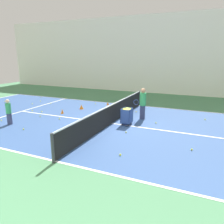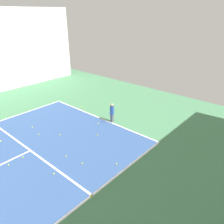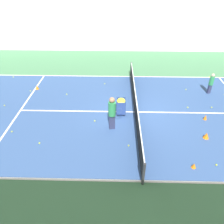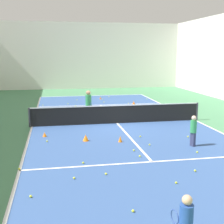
# 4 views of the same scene
# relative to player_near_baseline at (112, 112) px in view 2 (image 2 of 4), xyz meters

# --- Properties ---
(line_baseline_near) EXTENTS (9.00, 0.10, 0.00)m
(line_baseline_near) POSITION_rel_player_near_baseline_xyz_m (1.01, 0.10, -0.73)
(line_baseline_near) COLOR white
(line_baseline_near) RESTS_ON ground
(line_service_near) EXTENTS (9.00, 0.10, 0.00)m
(line_service_near) POSITION_rel_player_near_baseline_xyz_m (1.01, 5.12, -0.73)
(line_service_near) COLOR white
(line_service_near) RESTS_ON ground
(player_near_baseline) EXTENTS (0.29, 0.58, 1.28)m
(player_near_baseline) POSITION_rel_player_near_baseline_xyz_m (0.00, 0.00, 0.00)
(player_near_baseline) COLOR #4C4C56
(player_near_baseline) RESTS_ON ground
(tennis_ball_0) EXTENTS (0.07, 0.07, 0.07)m
(tennis_ball_0) POSITION_rel_player_near_baseline_xyz_m (3.14, 3.76, -0.69)
(tennis_ball_0) COLOR yellow
(tennis_ball_0) RESTS_ON ground
(tennis_ball_1) EXTENTS (0.07, 0.07, 0.07)m
(tennis_ball_1) POSITION_rel_player_near_baseline_xyz_m (-1.38, 5.38, -0.69)
(tennis_ball_1) COLOR yellow
(tennis_ball_1) RESTS_ON ground
(tennis_ball_2) EXTENTS (0.07, 0.07, 0.07)m
(tennis_ball_2) POSITION_rel_player_near_baseline_xyz_m (3.01, 5.74, -0.69)
(tennis_ball_2) COLOR yellow
(tennis_ball_2) RESTS_ON ground
(tennis_ball_5) EXTENTS (0.07, 0.07, 0.07)m
(tennis_ball_5) POSITION_rel_player_near_baseline_xyz_m (-2.99, 3.07, -0.69)
(tennis_ball_5) COLOR yellow
(tennis_ball_5) RESTS_ON ground
(tennis_ball_8) EXTENTS (0.07, 0.07, 0.07)m
(tennis_ball_8) POSITION_rel_player_near_baseline_xyz_m (0.69, 6.40, -0.69)
(tennis_ball_8) COLOR yellow
(tennis_ball_8) RESTS_ON ground
(tennis_ball_13) EXTENTS (0.07, 0.07, 0.07)m
(tennis_ball_13) POSITION_rel_player_near_baseline_xyz_m (-0.77, 4.25, -0.69)
(tennis_ball_13) COLOR yellow
(tennis_ball_13) RESTS_ON ground
(tennis_ball_14) EXTENTS (0.07, 0.07, 0.07)m
(tennis_ball_14) POSITION_rel_player_near_baseline_xyz_m (2.10, 3.98, -0.69)
(tennis_ball_14) COLOR yellow
(tennis_ball_14) RESTS_ON ground
(tennis_ball_15) EXTENTS (0.07, 0.07, 0.07)m
(tennis_ball_15) POSITION_rel_player_near_baseline_xyz_m (-3.49, 5.18, -0.69)
(tennis_ball_15) COLOR yellow
(tennis_ball_15) RESTS_ON ground
(tennis_ball_18) EXTENTS (0.07, 0.07, 0.07)m
(tennis_ball_18) POSITION_rel_player_near_baseline_xyz_m (-1.78, 4.09, -0.69)
(tennis_ball_18) COLOR yellow
(tennis_ball_18) RESTS_ON ground
(tennis_ball_22) EXTENTS (0.07, 0.07, 0.07)m
(tennis_ball_22) POSITION_rel_player_near_baseline_xyz_m (3.27, -0.35, -0.69)
(tennis_ball_22) COLOR yellow
(tennis_ball_22) RESTS_ON ground
(tennis_ball_23) EXTENTS (0.07, 0.07, 0.07)m
(tennis_ball_23) POSITION_rel_player_near_baseline_xyz_m (-0.51, 1.83, -0.69)
(tennis_ball_23) COLOR yellow
(tennis_ball_23) RESTS_ON ground
(tennis_ball_25) EXTENTS (0.07, 0.07, 0.07)m
(tennis_ball_25) POSITION_rel_player_near_baseline_xyz_m (0.73, 5.68, -0.69)
(tennis_ball_25) COLOR yellow
(tennis_ball_25) RESTS_ON ground
(tennis_ball_26) EXTENTS (0.07, 0.07, 0.07)m
(tennis_ball_26) POSITION_rel_player_near_baseline_xyz_m (1.14, 3.20, -0.69)
(tennis_ball_26) COLOR yellow
(tennis_ball_26) RESTS_ON ground
(tennis_ball_32) EXTENTS (0.07, 0.07, 0.07)m
(tennis_ball_32) POSITION_rel_player_near_baseline_xyz_m (0.46, 0.79, -0.69)
(tennis_ball_32) COLOR yellow
(tennis_ball_32) RESTS_ON ground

